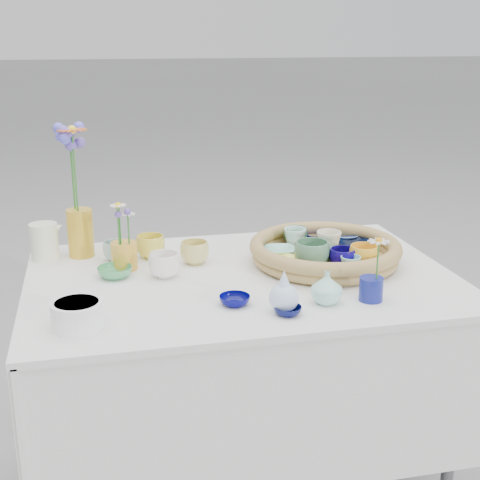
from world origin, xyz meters
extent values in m
imported|color=#04004F|center=(0.32, 0.21, 0.80)|extent=(0.15, 0.15, 0.04)
imported|color=black|center=(0.40, 0.12, 0.80)|extent=(0.12, 0.12, 0.03)
imported|color=yellow|center=(0.36, -0.06, 0.82)|extent=(0.11, 0.11, 0.07)
imported|color=#3F8066|center=(0.27, 0.04, 0.80)|extent=(0.14, 0.14, 0.04)
imported|color=#518562|center=(0.21, -0.03, 0.82)|extent=(0.11, 0.11, 0.08)
imported|color=#90D9C5|center=(0.15, 0.11, 0.80)|extent=(0.11, 0.11, 0.02)
imported|color=#C6F4ED|center=(0.22, 0.17, 0.82)|extent=(0.10, 0.10, 0.07)
imported|color=beige|center=(0.31, 0.09, 0.82)|extent=(0.08, 0.08, 0.07)
imported|color=#8FBBFC|center=(0.40, 0.22, 0.80)|extent=(0.14, 0.14, 0.03)
imported|color=#100466|center=(0.29, -0.06, 0.81)|extent=(0.09, 0.09, 0.06)
imported|color=#FDFF61|center=(0.13, 0.03, 0.79)|extent=(0.12, 0.12, 0.02)
imported|color=#89CFC7|center=(0.30, -0.11, 0.81)|extent=(0.06, 0.06, 0.06)
imported|color=#357948|center=(0.23, 0.20, 0.81)|extent=(0.09, 0.09, 0.06)
imported|color=yellow|center=(-0.25, 0.23, 0.80)|extent=(0.12, 0.12, 0.07)
imported|color=#D8C96D|center=(-0.12, 0.14, 0.80)|extent=(0.10, 0.10, 0.07)
imported|color=#469E60|center=(-0.37, 0.07, 0.78)|extent=(0.11, 0.11, 0.03)
imported|color=white|center=(-0.23, 0.04, 0.80)|extent=(0.11, 0.11, 0.07)
imported|color=#04045C|center=(-0.07, -0.22, 0.78)|extent=(0.09, 0.09, 0.03)
imported|color=#A3C4B5|center=(-0.36, 0.23, 0.80)|extent=(0.11, 0.11, 0.06)
imported|color=#080D49|center=(0.05, -0.31, 0.78)|extent=(0.08, 0.08, 0.02)
imported|color=#A4E7D7|center=(0.17, -0.26, 0.81)|extent=(0.11, 0.11, 0.09)
cylinder|color=navy|center=(0.30, -0.27, 0.80)|extent=(0.08, 0.08, 0.07)
cylinder|color=gold|center=(-0.46, 0.30, 0.84)|extent=(0.09, 0.09, 0.15)
cylinder|color=gold|center=(-0.34, 0.14, 0.81)|extent=(0.08, 0.08, 0.08)
camera|label=1|loc=(-0.42, -1.82, 1.46)|focal=50.00mm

